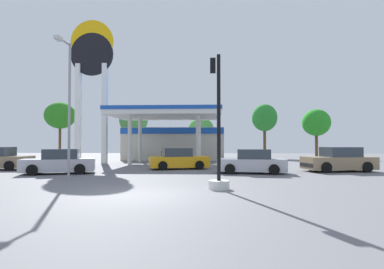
{
  "coord_description": "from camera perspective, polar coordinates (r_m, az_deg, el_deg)",
  "views": [
    {
      "loc": [
        2.29,
        -10.62,
        1.75
      ],
      "look_at": [
        0.97,
        15.82,
        2.46
      ],
      "focal_mm": 29.98,
      "sensor_mm": 36.0,
      "label": 1
    }
  ],
  "objects": [
    {
      "name": "gas_station",
      "position": [
        33.27,
        -3.33,
        -0.85
      ],
      "size": [
        10.31,
        13.1,
        4.65
      ],
      "color": "beige",
      "rests_on": "ground"
    },
    {
      "name": "tree_4",
      "position": [
        41.54,
        21.23,
        1.96
      ],
      "size": [
        3.35,
        3.35,
        5.86
      ],
      "color": "brown",
      "rests_on": "ground"
    },
    {
      "name": "tree_3",
      "position": [
        39.47,
        12.78,
        2.88
      ],
      "size": [
        3.01,
        3.01,
        6.44
      ],
      "color": "brown",
      "rests_on": "ground"
    },
    {
      "name": "traffic_signal_0",
      "position": [
        12.24,
        4.69,
        -3.4
      ],
      "size": [
        0.8,
        0.8,
        5.14
      ],
      "color": "silver",
      "rests_on": "ground"
    },
    {
      "name": "car_4",
      "position": [
        21.76,
        24.65,
        -4.21
      ],
      "size": [
        4.44,
        2.46,
        1.5
      ],
      "color": "black",
      "rests_on": "ground"
    },
    {
      "name": "tree_1",
      "position": [
        42.77,
        -10.36,
        2.5
      ],
      "size": [
        3.7,
        3.7,
        6.65
      ],
      "color": "brown",
      "rests_on": "ground"
    },
    {
      "name": "ground_plane",
      "position": [
        11.0,
        -9.34,
        -10.66
      ],
      "size": [
        90.0,
        90.0,
        0.0
      ],
      "primitive_type": "plane",
      "color": "slate",
      "rests_on": "ground"
    },
    {
      "name": "car_1",
      "position": [
        18.93,
        10.57,
        -4.9
      ],
      "size": [
        4.04,
        2.08,
        1.39
      ],
      "color": "black",
      "rests_on": "ground"
    },
    {
      "name": "car_0",
      "position": [
        19.87,
        -22.55,
        -4.63
      ],
      "size": [
        4.24,
        2.71,
        1.41
      ],
      "color": "black",
      "rests_on": "ground"
    },
    {
      "name": "station_pole_sign",
      "position": [
        29.56,
        -17.4,
        10.43
      ],
      "size": [
        3.72,
        0.56,
        12.44
      ],
      "color": "white",
      "rests_on": "ground"
    },
    {
      "name": "tree_0",
      "position": [
        42.99,
        -22.41,
        3.12
      ],
      "size": [
        3.76,
        3.76,
        6.82
      ],
      "color": "brown",
      "rests_on": "ground"
    },
    {
      "name": "tree_2",
      "position": [
        39.9,
        1.62,
        1.03
      ],
      "size": [
        3.11,
        3.11,
        4.9
      ],
      "color": "brown",
      "rests_on": "ground"
    },
    {
      "name": "corner_streetlamp",
      "position": [
        16.25,
        -21.28,
        6.38
      ],
      "size": [
        0.24,
        1.48,
        6.53
      ],
      "color": "gray",
      "rests_on": "ground"
    },
    {
      "name": "car_2",
      "position": [
        21.65,
        -2.4,
        -4.48
      ],
      "size": [
        4.22,
        2.68,
        1.41
      ],
      "color": "black",
      "rests_on": "ground"
    }
  ]
}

